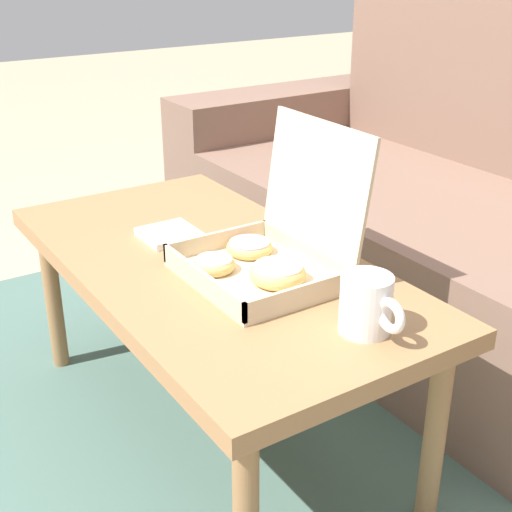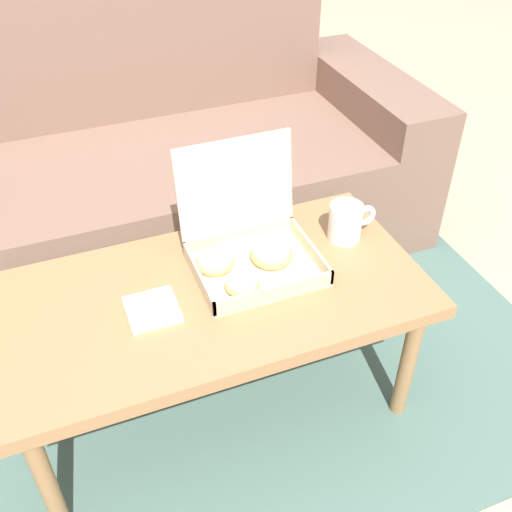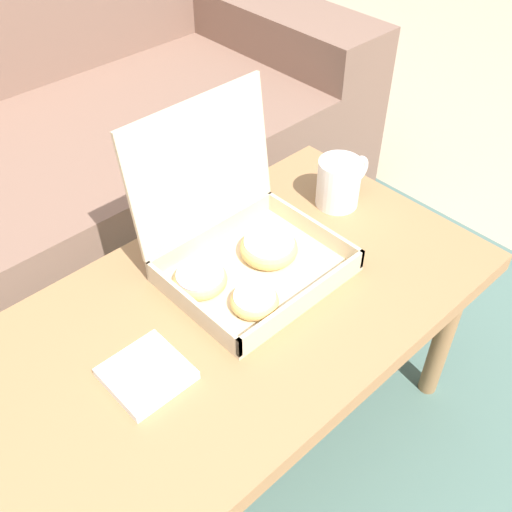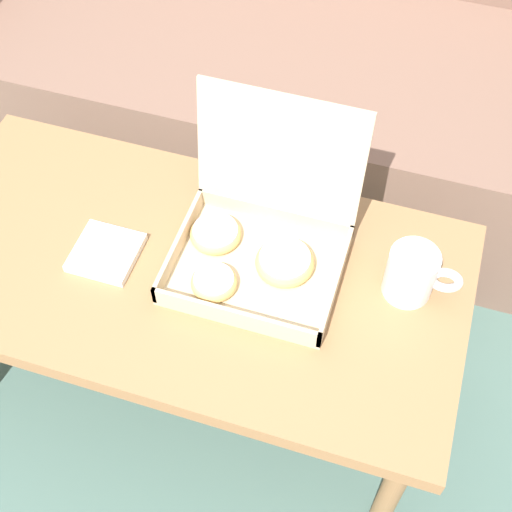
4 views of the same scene
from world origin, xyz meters
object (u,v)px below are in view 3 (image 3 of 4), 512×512
Objects in this scene: coffee_table at (215,337)px; coffee_mug at (340,182)px; pastry_box at (240,246)px; couch at (8,177)px.

coffee_mug reaches higher than coffee_table.
coffee_table is at bearing -169.75° from coffee_mug.
pastry_box reaches higher than coffee_table.
pastry_box is at bearing 28.42° from coffee_table.
pastry_box is at bearing -178.32° from coffee_mug.
couch is 14.88× the size of coffee_mug.
coffee_table is 0.44m from coffee_mug.
coffee_table is 7.73× the size of coffee_mug.
couch is at bearing 98.67° from pastry_box.
coffee_mug is (0.42, 0.08, 0.10)m from coffee_table.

